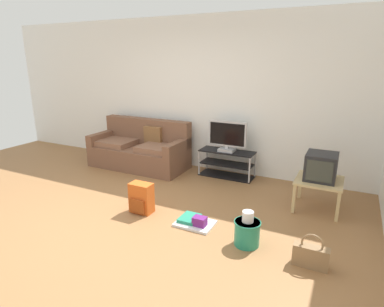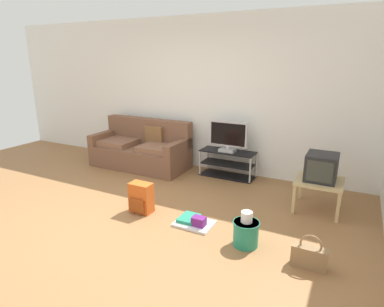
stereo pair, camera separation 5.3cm
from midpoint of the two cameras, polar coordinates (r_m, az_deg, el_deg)
ground_plane at (r=4.27m, az=-13.44°, el=-11.60°), size 9.00×9.80×0.02m
wall_back at (r=5.89m, az=1.25°, el=10.40°), size 9.00×0.10×2.70m
couch at (r=6.13m, az=-9.36°, el=0.68°), size 1.82×0.81×0.88m
tv_stand at (r=5.59m, az=5.93°, el=-1.80°), size 0.94×0.37×0.46m
flat_tv at (r=5.43m, az=6.00°, el=2.99°), size 0.66×0.22×0.52m
side_table at (r=4.62m, az=21.30°, el=-4.97°), size 0.59×0.59×0.42m
crt_tv at (r=4.56m, az=21.63°, el=-2.17°), size 0.39×0.43×0.36m
backpack at (r=4.34m, az=-9.33°, el=-7.83°), size 0.30×0.25×0.40m
handbag at (r=3.48m, az=19.92°, el=-16.64°), size 0.34×0.12×0.35m
cleaning_bucket at (r=3.64m, az=9.33°, el=-13.44°), size 0.29×0.29×0.40m
floor_tray at (r=4.05m, az=0.07°, el=-11.99°), size 0.46×0.34×0.14m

